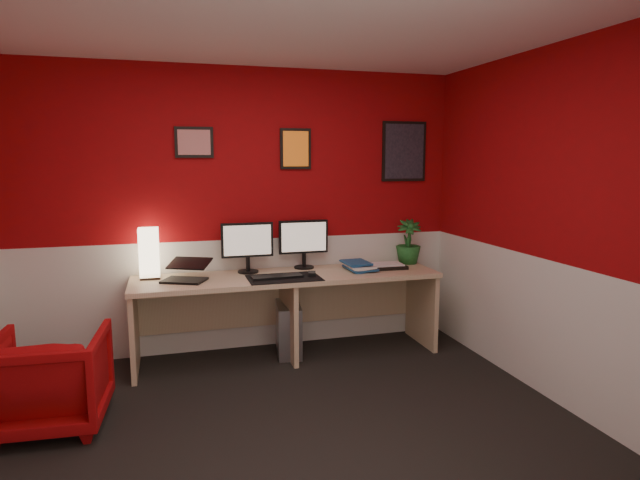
{
  "coord_description": "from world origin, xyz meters",
  "views": [
    {
      "loc": [
        -0.6,
        -2.98,
        1.72
      ],
      "look_at": [
        0.6,
        1.21,
        1.05
      ],
      "focal_mm": 30.05,
      "sensor_mm": 36.0,
      "label": 1
    }
  ],
  "objects_px": {
    "laptop": "(184,268)",
    "pc_tower": "(288,329)",
    "potted_plant": "(408,242)",
    "armchair": "(50,380)",
    "monitor_left": "(247,240)",
    "desk": "(288,316)",
    "zen_tray": "(385,266)",
    "monitor_right": "(304,236)",
    "shoji_lamp": "(149,255)"
  },
  "relations": [
    {
      "from": "laptop",
      "to": "pc_tower",
      "type": "height_order",
      "value": "laptop"
    },
    {
      "from": "potted_plant",
      "to": "armchair",
      "type": "bearing_deg",
      "value": -161.94
    },
    {
      "from": "monitor_left",
      "to": "armchair",
      "type": "height_order",
      "value": "monitor_left"
    },
    {
      "from": "desk",
      "to": "armchair",
      "type": "bearing_deg",
      "value": -155.76
    },
    {
      "from": "desk",
      "to": "laptop",
      "type": "height_order",
      "value": "laptop"
    },
    {
      "from": "laptop",
      "to": "armchair",
      "type": "xyz_separation_m",
      "value": [
        -0.88,
        -0.76,
        -0.53
      ]
    },
    {
      "from": "pc_tower",
      "to": "desk",
      "type": "bearing_deg",
      "value": -93.97
    },
    {
      "from": "pc_tower",
      "to": "armchair",
      "type": "relative_size",
      "value": 0.65
    },
    {
      "from": "zen_tray",
      "to": "monitor_right",
      "type": "bearing_deg",
      "value": 164.08
    },
    {
      "from": "monitor_left",
      "to": "desk",
      "type": "bearing_deg",
      "value": -29.71
    },
    {
      "from": "laptop",
      "to": "pc_tower",
      "type": "bearing_deg",
      "value": 31.85
    },
    {
      "from": "monitor_left",
      "to": "potted_plant",
      "type": "distance_m",
      "value": 1.52
    },
    {
      "from": "desk",
      "to": "monitor_left",
      "type": "xyz_separation_m",
      "value": [
        -0.32,
        0.18,
        0.66
      ]
    },
    {
      "from": "monitor_right",
      "to": "armchair",
      "type": "height_order",
      "value": "monitor_right"
    },
    {
      "from": "laptop",
      "to": "zen_tray",
      "type": "xyz_separation_m",
      "value": [
        1.77,
        0.05,
        -0.09
      ]
    },
    {
      "from": "shoji_lamp",
      "to": "zen_tray",
      "type": "bearing_deg",
      "value": -4.2
    },
    {
      "from": "zen_tray",
      "to": "armchair",
      "type": "xyz_separation_m",
      "value": [
        -2.65,
        -0.81,
        -0.43
      ]
    },
    {
      "from": "desk",
      "to": "armchair",
      "type": "height_order",
      "value": "desk"
    },
    {
      "from": "zen_tray",
      "to": "armchair",
      "type": "height_order",
      "value": "zen_tray"
    },
    {
      "from": "monitor_left",
      "to": "monitor_right",
      "type": "height_order",
      "value": "same"
    },
    {
      "from": "zen_tray",
      "to": "potted_plant",
      "type": "relative_size",
      "value": 0.84
    },
    {
      "from": "laptop",
      "to": "monitor_left",
      "type": "height_order",
      "value": "monitor_left"
    },
    {
      "from": "potted_plant",
      "to": "armchair",
      "type": "distance_m",
      "value": 3.16
    },
    {
      "from": "desk",
      "to": "shoji_lamp",
      "type": "bearing_deg",
      "value": 171.03
    },
    {
      "from": "monitor_right",
      "to": "pc_tower",
      "type": "xyz_separation_m",
      "value": [
        -0.19,
        -0.16,
        -0.8
      ]
    },
    {
      "from": "shoji_lamp",
      "to": "armchair",
      "type": "distance_m",
      "value": 1.3
    },
    {
      "from": "monitor_left",
      "to": "zen_tray",
      "type": "distance_m",
      "value": 1.27
    },
    {
      "from": "monitor_right",
      "to": "potted_plant",
      "type": "relative_size",
      "value": 1.4
    },
    {
      "from": "shoji_lamp",
      "to": "monitor_left",
      "type": "bearing_deg",
      "value": 0.13
    },
    {
      "from": "potted_plant",
      "to": "zen_tray",
      "type": "bearing_deg",
      "value": -153.35
    },
    {
      "from": "shoji_lamp",
      "to": "potted_plant",
      "type": "relative_size",
      "value": 0.96
    },
    {
      "from": "shoji_lamp",
      "to": "armchair",
      "type": "xyz_separation_m",
      "value": [
        -0.61,
        -0.96,
        -0.62
      ]
    },
    {
      "from": "monitor_left",
      "to": "armchair",
      "type": "distance_m",
      "value": 1.86
    },
    {
      "from": "laptop",
      "to": "potted_plant",
      "type": "xyz_separation_m",
      "value": [
        2.07,
        0.2,
        0.1
      ]
    },
    {
      "from": "desk",
      "to": "monitor_right",
      "type": "distance_m",
      "value": 0.72
    },
    {
      "from": "armchair",
      "to": "desk",
      "type": "bearing_deg",
      "value": -151.85
    },
    {
      "from": "laptop",
      "to": "zen_tray",
      "type": "height_order",
      "value": "laptop"
    },
    {
      "from": "monitor_right",
      "to": "pc_tower",
      "type": "distance_m",
      "value": 0.83
    },
    {
      "from": "laptop",
      "to": "monitor_left",
      "type": "relative_size",
      "value": 0.57
    },
    {
      "from": "zen_tray",
      "to": "pc_tower",
      "type": "distance_m",
      "value": 1.04
    },
    {
      "from": "zen_tray",
      "to": "monitor_left",
      "type": "bearing_deg",
      "value": 172.95
    },
    {
      "from": "zen_tray",
      "to": "desk",
      "type": "bearing_deg",
      "value": -178.18
    },
    {
      "from": "potted_plant",
      "to": "armchair",
      "type": "xyz_separation_m",
      "value": [
        -2.95,
        -0.96,
        -0.63
      ]
    },
    {
      "from": "shoji_lamp",
      "to": "zen_tray",
      "type": "distance_m",
      "value": 2.06
    },
    {
      "from": "laptop",
      "to": "zen_tray",
      "type": "distance_m",
      "value": 1.78
    },
    {
      "from": "monitor_right",
      "to": "potted_plant",
      "type": "height_order",
      "value": "monitor_right"
    },
    {
      "from": "desk",
      "to": "zen_tray",
      "type": "distance_m",
      "value": 0.99
    },
    {
      "from": "laptop",
      "to": "zen_tray",
      "type": "bearing_deg",
      "value": 27.46
    },
    {
      "from": "desk",
      "to": "zen_tray",
      "type": "bearing_deg",
      "value": 1.82
    },
    {
      "from": "laptop",
      "to": "potted_plant",
      "type": "bearing_deg",
      "value": 31.3
    }
  ]
}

